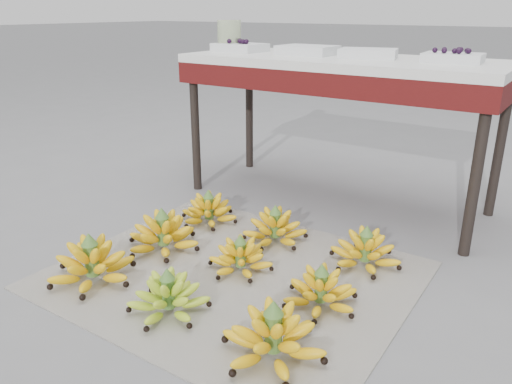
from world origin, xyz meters
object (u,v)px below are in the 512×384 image
Objects in this scene: bunch_mid_left at (163,235)px; bunch_mid_center at (240,258)px; bunch_front_center at (169,297)px; tray_far_left at (240,47)px; tray_far_right at (453,57)px; glass_jar at (229,35)px; bunch_back_left at (209,211)px; vendor_table at (340,75)px; bunch_back_right at (365,251)px; tray_right at (368,53)px; bunch_front_right at (273,337)px; tray_left at (307,50)px; bunch_front_left at (92,264)px; bunch_mid_right at (321,291)px; newspaper_mat at (233,275)px; bunch_back_center at (275,229)px.

bunch_mid_left is 0.37m from bunch_mid_center.
tray_far_left reaches higher than bunch_front_center.
tray_far_right is 1.57× the size of glass_jar.
vendor_table reaches higher than bunch_back_left.
bunch_back_right is 0.95m from tray_right.
bunch_front_center is 0.23× the size of vendor_table.
glass_jar is at bearing 117.01° from bunch_front_right.
bunch_mid_left is (-0.33, 0.32, 0.01)m from bunch_front_center.
bunch_mid_left is 1.17× the size of tray_left.
bunch_back_right is 0.91m from tray_far_right.
bunch_mid_center is 0.48m from bunch_back_left.
bunch_mid_center is at bearing -54.43° from tray_far_left.
bunch_front_left reaches higher than bunch_back_right.
tray_right is at bearing 89.06° from bunch_front_left.
bunch_front_right is 1.24× the size of tray_right.
bunch_back_left is at bearing 125.83° from bunch_front_right.
newspaper_mat is at bearing 160.20° from bunch_mid_right.
bunch_back_right is at bearing 20.15° from bunch_mid_left.
tray_far_right reaches higher than tray_left.
bunch_front_center is 1.24× the size of tray_left.
vendor_table is 0.22m from tray_left.
bunch_front_left is at bearing -157.15° from bunch_front_center.
tray_far_left is at bearing -176.89° from tray_right.
glass_jar is (-0.08, 0.01, 0.06)m from tray_far_left.
tray_far_left is 1.73× the size of glass_jar.
bunch_mid_left reaches higher than newspaper_mat.
bunch_front_right is 1.13× the size of bunch_mid_left.
bunch_front_right is at bearing -64.42° from tray_left.
vendor_table is (-0.40, 1.22, 0.57)m from bunch_front_right.
bunch_mid_center is 0.29m from bunch_back_center.
newspaper_mat is at bearing -135.22° from bunch_back_right.
bunch_front_center is 1.33× the size of bunch_mid_center.
bunch_back_right is 1.08m from tray_left.
bunch_front_left reaches higher than bunch_mid_right.
bunch_back_right is at bearing -54.40° from vendor_table.
bunch_back_left is at bearing 136.70° from bunch_mid_right.
newspaper_mat is 0.37m from bunch_mid_right.
bunch_mid_left reaches higher than bunch_front_center.
newspaper_mat is at bearing -115.98° from tray_far_right.
newspaper_mat is 0.32m from bunch_front_center.
glass_jar reaches higher than vendor_table.
vendor_table reaches higher than bunch_front_center.
newspaper_mat is at bearing -40.40° from bunch_back_left.
tray_far_left is at bearing 137.78° from bunch_front_center.
bunch_front_left is 1.02m from bunch_back_right.
bunch_mid_left is 2.04× the size of glass_jar.
tray_far_left reaches higher than bunch_mid_left.
newspaper_mat is at bearing -95.22° from tray_right.
bunch_front_center is 1.43m from tray_right.
bunch_mid_right is (0.36, -0.05, 0.00)m from bunch_mid_center.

